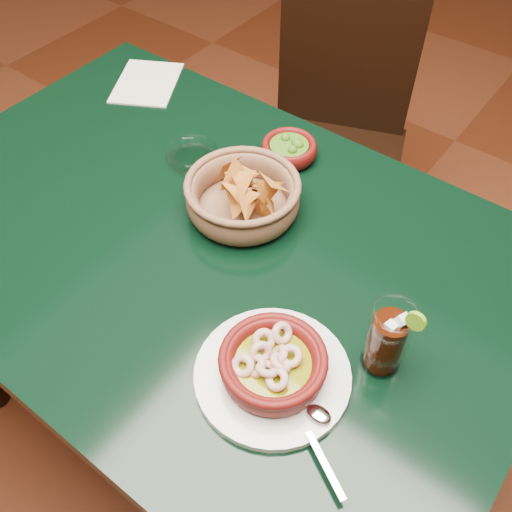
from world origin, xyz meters
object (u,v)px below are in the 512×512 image
Objects in this scene: cola_drink at (387,339)px; dining_table at (205,270)px; dining_chair at (333,137)px; chip_basket at (243,196)px; shrimp_plate at (273,367)px.

dining_table is at bearing 174.93° from cola_drink.
dining_chair is at bearing 124.81° from cola_drink.
dining_table is at bearing -79.75° from dining_chair.
cola_drink is at bearing -19.73° from chip_basket.
dining_chair is at bearing 114.97° from shrimp_plate.
cola_drink reaches higher than dining_chair.
dining_chair is (-0.13, 0.70, -0.17)m from dining_table.
dining_table is 0.73m from dining_chair.
shrimp_plate is at bearing -29.33° from dining_table.
dining_table is 4.07× the size of shrimp_plate.
dining_chair is 3.58× the size of chip_basket.
chip_basket is (0.02, 0.10, 0.14)m from dining_table.
shrimp_plate is at bearing -44.99° from chip_basket.
dining_chair is at bearing 103.88° from chip_basket.
dining_chair is 0.99m from shrimp_plate.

